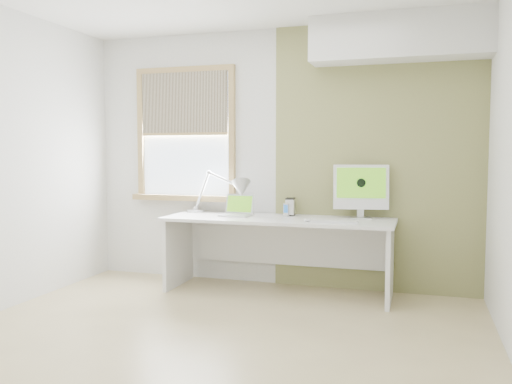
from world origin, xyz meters
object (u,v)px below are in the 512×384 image
at_px(desk_lamp, 232,191).
at_px(laptop, 237,210).
at_px(desk, 279,237).
at_px(external_drive, 290,207).
at_px(imac, 361,188).

bearing_deg(desk_lamp, laptop, -51.63).
height_order(desk, external_drive, external_drive).
bearing_deg(desk_lamp, desk, -11.73).
height_order(laptop, imac, imac).
bearing_deg(desk, desk_lamp, 168.27).
relative_size(laptop, external_drive, 1.81).
xyz_separation_m(laptop, imac, (1.19, 0.16, 0.23)).
xyz_separation_m(external_drive, imac, (0.69, -0.01, 0.20)).
distance_m(laptop, external_drive, 0.53).
bearing_deg(imac, laptop, -172.37).
bearing_deg(desk_lamp, external_drive, 5.34).
distance_m(desk_lamp, imac, 1.28).
bearing_deg(desk, imac, 11.33).
bearing_deg(desk, laptop, -179.02).
height_order(desk, desk_lamp, desk_lamp).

